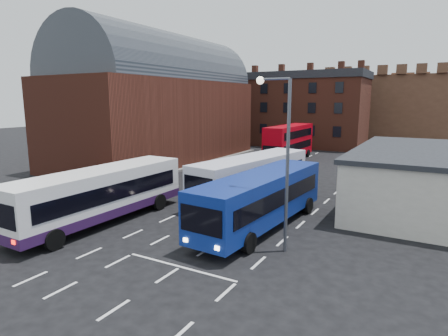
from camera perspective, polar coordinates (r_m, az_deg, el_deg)
The scene contains 13 objects.
ground at distance 23.33m, azimuth -12.33°, elevation -9.19°, with size 180.00×180.00×0.00m, color black.
railway_station at distance 48.06m, azimuth -9.84°, elevation 10.11°, with size 12.00×28.00×16.00m.
forecourt_wall at distance 31.73m, azimuth -23.85°, elevation -2.94°, with size 1.20×10.00×1.80m, color #602B1E.
cream_building at distance 30.78m, azimuth 29.24°, elevation -1.38°, with size 10.40×16.40×4.25m.
brick_terrace at distance 65.70m, azimuth 11.07°, elevation 8.23°, with size 22.00×10.00×11.00m, color brown.
castle_keep at distance 82.76m, azimuth 23.58°, elevation 8.31°, with size 22.00×22.00×12.00m, color brown.
bus_white_outbound at distance 24.90m, azimuth -18.33°, elevation -3.41°, with size 3.26×12.52×3.41m.
bus_white_inbound at distance 29.22m, azimuth 4.31°, elevation -0.96°, with size 4.76×12.68×3.38m.
bus_blue at distance 22.83m, azimuth 5.71°, elevation -4.29°, with size 3.72×12.32×3.32m.
bus_red_double at distance 48.93m, azimuth 9.88°, elevation 3.94°, with size 2.99×11.26×4.49m.
street_lamp at distance 18.77m, azimuth 8.82°, elevation 2.98°, with size 1.81×0.39×8.85m.
pedestrian_red at distance 24.80m, azimuth -25.31°, elevation -7.09°, with size 0.51×0.33×1.40m, color #A41026.
pedestrian_beige at distance 25.87m, azimuth -30.64°, elevation -6.78°, with size 0.71×0.56×1.47m, color #CBB392.
Camera 1 is at (14.84, -16.27, 7.71)m, focal length 30.00 mm.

